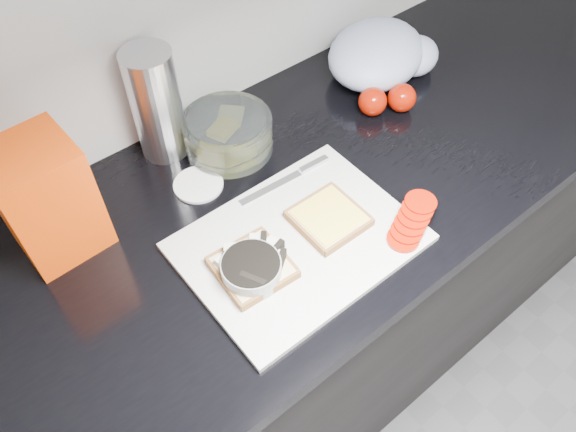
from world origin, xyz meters
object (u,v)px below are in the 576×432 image
(steel_canister, at_px, (156,105))
(cutting_board, at_px, (299,242))
(glass_bowl, at_px, (228,134))
(bread_bag, at_px, (46,200))

(steel_canister, bearing_deg, cutting_board, -81.07)
(glass_bowl, xyz_separation_m, bread_bag, (-0.36, -0.01, 0.07))
(glass_bowl, xyz_separation_m, steel_canister, (-0.10, 0.08, 0.08))
(steel_canister, bearing_deg, glass_bowl, -37.48)
(cutting_board, relative_size, bread_bag, 1.84)
(cutting_board, distance_m, steel_canister, 0.38)
(steel_canister, bearing_deg, bread_bag, -161.11)
(cutting_board, relative_size, glass_bowl, 2.23)
(bread_bag, bearing_deg, glass_bowl, -0.38)
(glass_bowl, distance_m, bread_bag, 0.37)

